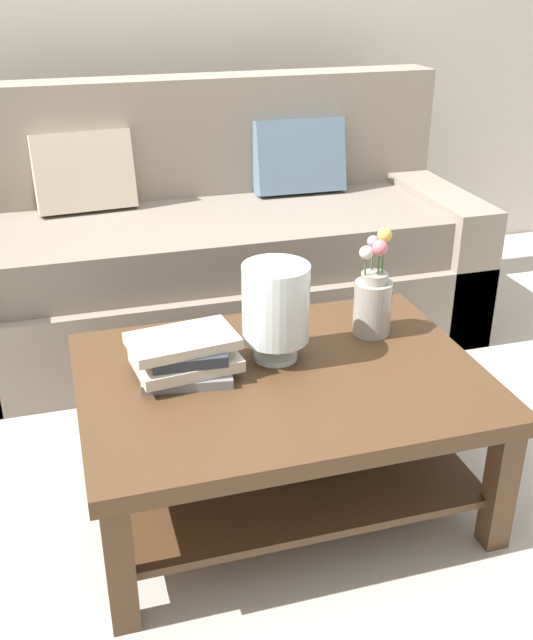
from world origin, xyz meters
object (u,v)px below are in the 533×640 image
object	(u,v)px
coffee_table	(282,409)
book_stack_main	(185,355)
flower_pitcher	(373,299)
glass_hurricane_vase	(276,305)
couch	(211,252)

from	to	relation	value
coffee_table	book_stack_main	distance (m)	0.33
book_stack_main	flower_pitcher	world-z (taller)	flower_pitcher
glass_hurricane_vase	book_stack_main	bearing A→B (deg)	-175.63
book_stack_main	flower_pitcher	distance (m)	0.62
couch	glass_hurricane_vase	size ratio (longest dim) A/B	7.46
book_stack_main	flower_pitcher	size ratio (longest dim) A/B	0.92
flower_pitcher	glass_hurricane_vase	bearing A→B (deg)	-167.86
coffee_table	glass_hurricane_vase	xyz separation A→B (m)	(0.01, 0.09, 0.29)
couch	book_stack_main	xyz separation A→B (m)	(-0.32, -1.14, 0.14)
coffee_table	glass_hurricane_vase	size ratio (longest dim) A/B	3.91
book_stack_main	glass_hurricane_vase	xyz separation A→B (m)	(0.27, 0.02, 0.11)
couch	coffee_table	world-z (taller)	couch
book_stack_main	glass_hurricane_vase	world-z (taller)	glass_hurricane_vase
coffee_table	flower_pitcher	size ratio (longest dim) A/B	3.32
couch	glass_hurricane_vase	bearing A→B (deg)	-92.55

